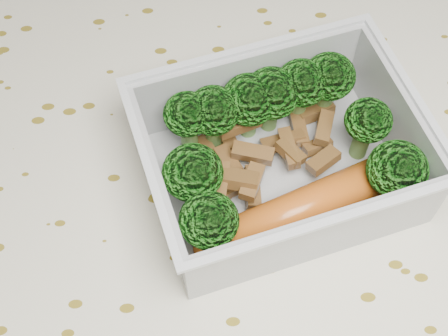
{
  "coord_description": "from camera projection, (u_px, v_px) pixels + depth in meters",
  "views": [
    {
      "loc": [
        -0.02,
        -0.21,
        1.14
      ],
      "look_at": [
        -0.01,
        0.0,
        0.78
      ],
      "focal_mm": 50.0,
      "sensor_mm": 36.0,
      "label": 1
    }
  ],
  "objects": [
    {
      "name": "tablecloth",
      "position": [
        235.0,
        215.0,
        0.47
      ],
      "size": [
        1.46,
        0.96,
        0.19
      ],
      "color": "silver",
      "rests_on": "dining_table"
    },
    {
      "name": "broccoli_florets",
      "position": [
        272.0,
        128.0,
        0.41
      ],
      "size": [
        0.17,
        0.14,
        0.05
      ],
      "color": "#608C3F",
      "rests_on": "lunch_container"
    },
    {
      "name": "lunch_container",
      "position": [
        280.0,
        161.0,
        0.42
      ],
      "size": [
        0.21,
        0.18,
        0.06
      ],
      "color": "silver",
      "rests_on": "tablecloth"
    },
    {
      "name": "meat_pile",
      "position": [
        260.0,
        156.0,
        0.43
      ],
      "size": [
        0.1,
        0.09,
        0.03
      ],
      "color": "brown",
      "rests_on": "lunch_container"
    },
    {
      "name": "sausage",
      "position": [
        307.0,
        208.0,
        0.41
      ],
      "size": [
        0.15,
        0.08,
        0.03
      ],
      "color": "#C25817",
      "rests_on": "lunch_container"
    },
    {
      "name": "dining_table",
      "position": [
        234.0,
        242.0,
        0.51
      ],
      "size": [
        1.4,
        0.9,
        0.75
      ],
      "color": "brown",
      "rests_on": "ground"
    }
  ]
}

